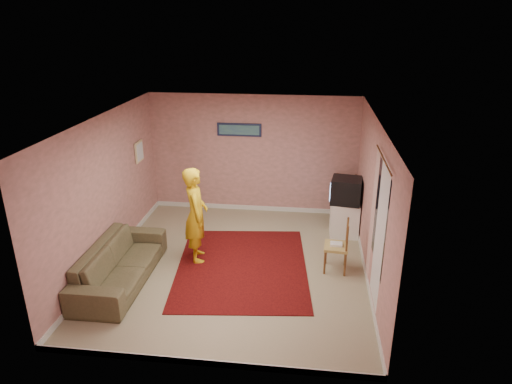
# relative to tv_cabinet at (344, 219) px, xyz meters

# --- Properties ---
(ground) EXTENTS (5.00, 5.00, 0.00)m
(ground) POSITION_rel_tv_cabinet_xyz_m (-1.95, -1.47, -0.35)
(ground) COLOR gray
(ground) RESTS_ON ground
(wall_back) EXTENTS (4.50, 0.02, 2.60)m
(wall_back) POSITION_rel_tv_cabinet_xyz_m (-1.95, 1.03, 0.95)
(wall_back) COLOR tan
(wall_back) RESTS_ON ground
(wall_front) EXTENTS (4.50, 0.02, 2.60)m
(wall_front) POSITION_rel_tv_cabinet_xyz_m (-1.95, -3.97, 0.95)
(wall_front) COLOR tan
(wall_front) RESTS_ON ground
(wall_left) EXTENTS (0.02, 5.00, 2.60)m
(wall_left) POSITION_rel_tv_cabinet_xyz_m (-4.20, -1.47, 0.95)
(wall_left) COLOR tan
(wall_left) RESTS_ON ground
(wall_right) EXTENTS (0.02, 5.00, 2.60)m
(wall_right) POSITION_rel_tv_cabinet_xyz_m (0.30, -1.47, 0.95)
(wall_right) COLOR tan
(wall_right) RESTS_ON ground
(ceiling) EXTENTS (4.50, 5.00, 0.02)m
(ceiling) POSITION_rel_tv_cabinet_xyz_m (-1.95, -1.47, 2.25)
(ceiling) COLOR silver
(ceiling) RESTS_ON wall_back
(baseboard_back) EXTENTS (4.50, 0.02, 0.10)m
(baseboard_back) POSITION_rel_tv_cabinet_xyz_m (-1.95, 1.02, -0.30)
(baseboard_back) COLOR silver
(baseboard_back) RESTS_ON ground
(baseboard_front) EXTENTS (4.50, 0.02, 0.10)m
(baseboard_front) POSITION_rel_tv_cabinet_xyz_m (-1.95, -3.96, -0.30)
(baseboard_front) COLOR silver
(baseboard_front) RESTS_ON ground
(baseboard_left) EXTENTS (0.02, 5.00, 0.10)m
(baseboard_left) POSITION_rel_tv_cabinet_xyz_m (-4.19, -1.47, -0.30)
(baseboard_left) COLOR silver
(baseboard_left) RESTS_ON ground
(baseboard_right) EXTENTS (0.02, 5.00, 0.10)m
(baseboard_right) POSITION_rel_tv_cabinet_xyz_m (0.29, -1.47, -0.30)
(baseboard_right) COLOR silver
(baseboard_right) RESTS_ON ground
(window) EXTENTS (0.01, 1.10, 1.50)m
(window) POSITION_rel_tv_cabinet_xyz_m (0.29, -2.37, 1.10)
(window) COLOR black
(window) RESTS_ON wall_right
(curtain_sheer) EXTENTS (0.01, 0.75, 2.10)m
(curtain_sheer) POSITION_rel_tv_cabinet_xyz_m (0.28, -2.52, 0.90)
(curtain_sheer) COLOR silver
(curtain_sheer) RESTS_ON wall_right
(curtain_floral) EXTENTS (0.01, 0.35, 2.10)m
(curtain_floral) POSITION_rel_tv_cabinet_xyz_m (0.26, -1.82, 0.90)
(curtain_floral) COLOR beige
(curtain_floral) RESTS_ON wall_right
(curtain_rod) EXTENTS (0.02, 1.40, 0.02)m
(curtain_rod) POSITION_rel_tv_cabinet_xyz_m (0.25, -2.37, 1.97)
(curtain_rod) COLOR brown
(curtain_rod) RESTS_ON wall_right
(picture_back) EXTENTS (0.95, 0.04, 0.28)m
(picture_back) POSITION_rel_tv_cabinet_xyz_m (-2.25, 1.00, 1.50)
(picture_back) COLOR #151C3A
(picture_back) RESTS_ON wall_back
(picture_left) EXTENTS (0.04, 0.38, 0.42)m
(picture_left) POSITION_rel_tv_cabinet_xyz_m (-4.17, 0.13, 1.20)
(picture_left) COLOR beige
(picture_left) RESTS_ON wall_left
(area_rug) EXTENTS (2.51, 3.01, 0.01)m
(area_rug) POSITION_rel_tv_cabinet_xyz_m (-1.83, -1.50, -0.34)
(area_rug) COLOR black
(area_rug) RESTS_ON ground
(tv_cabinet) EXTENTS (0.55, 0.50, 0.70)m
(tv_cabinet) POSITION_rel_tv_cabinet_xyz_m (0.00, 0.00, 0.00)
(tv_cabinet) COLOR white
(tv_cabinet) RESTS_ON ground
(crt_tv) EXTENTS (0.64, 0.59, 0.50)m
(crt_tv) POSITION_rel_tv_cabinet_xyz_m (-0.01, 0.00, 0.60)
(crt_tv) COLOR black
(crt_tv) RESTS_ON tv_cabinet
(chair_a) EXTENTS (0.48, 0.46, 0.53)m
(chair_a) POSITION_rel_tv_cabinet_xyz_m (0.05, 0.73, 0.25)
(chair_a) COLOR tan
(chair_a) RESTS_ON ground
(dvd_player) EXTENTS (0.38, 0.32, 0.06)m
(dvd_player) POSITION_rel_tv_cabinet_xyz_m (0.05, 0.73, 0.18)
(dvd_player) COLOR #A6A6AA
(dvd_player) RESTS_ON chair_a
(blue_throw) EXTENTS (0.35, 0.04, 0.37)m
(blue_throw) POSITION_rel_tv_cabinet_xyz_m (0.05, 0.73, 0.44)
(blue_throw) COLOR #87B5DD
(blue_throw) RESTS_ON chair_a
(chair_b) EXTENTS (0.43, 0.45, 0.50)m
(chair_b) POSITION_rel_tv_cabinet_xyz_m (-0.22, -1.39, 0.22)
(chair_b) COLOR tan
(chair_b) RESTS_ON ground
(game_console) EXTENTS (0.21, 0.16, 0.04)m
(game_console) POSITION_rel_tv_cabinet_xyz_m (-0.22, -1.39, 0.14)
(game_console) COLOR white
(game_console) RESTS_ON chair_b
(sofa) EXTENTS (0.89, 2.25, 0.66)m
(sofa) POSITION_rel_tv_cabinet_xyz_m (-3.75, -2.18, -0.02)
(sofa) COLOR brown
(sofa) RESTS_ON ground
(person) EXTENTS (0.57, 0.72, 1.73)m
(person) POSITION_rel_tv_cabinet_xyz_m (-2.67, -1.30, 0.51)
(person) COLOR gold
(person) RESTS_ON ground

